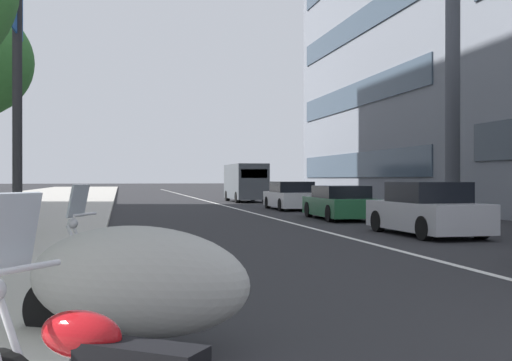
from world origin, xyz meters
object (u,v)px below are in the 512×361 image
at_px(car_lead_in_lane, 427,211).
at_px(delivery_van_ahead, 245,182).
at_px(motorcycle_mid_row, 134,282).
at_px(motorcycle_far_end_row, 123,264).
at_px(car_following_behind, 291,196).
at_px(car_mid_block_traffic, 340,203).

height_order(car_lead_in_lane, delivery_van_ahead, delivery_van_ahead).
bearing_deg(car_lead_in_lane, delivery_van_ahead, -1.38).
xyz_separation_m(motorcycle_mid_row, car_lead_in_lane, (9.99, -8.07, 0.06)).
distance_m(motorcycle_mid_row, delivery_van_ahead, 36.09).
relative_size(motorcycle_far_end_row, car_following_behind, 0.43).
bearing_deg(motorcycle_far_end_row, delivery_van_ahead, -80.00).
xyz_separation_m(car_lead_in_lane, delivery_van_ahead, (25.19, 0.03, 0.67)).
height_order(car_following_behind, delivery_van_ahead, delivery_van_ahead).
relative_size(motorcycle_mid_row, delivery_van_ahead, 0.41).
height_order(car_lead_in_lane, car_mid_block_traffic, car_lead_in_lane).
distance_m(motorcycle_far_end_row, car_mid_block_traffic, 16.45).
relative_size(motorcycle_mid_row, car_mid_block_traffic, 0.51).
height_order(motorcycle_mid_row, delivery_van_ahead, delivery_van_ahead).
bearing_deg(car_lead_in_lane, car_mid_block_traffic, -1.28).
bearing_deg(delivery_van_ahead, car_lead_in_lane, -179.84).
height_order(car_lead_in_lane, car_following_behind, car_lead_in_lane).
distance_m(motorcycle_far_end_row, car_following_behind, 23.41).
bearing_deg(car_lead_in_lane, car_following_behind, -2.07).
xyz_separation_m(car_mid_block_traffic, delivery_van_ahead, (18.31, 0.01, 0.72)).
bearing_deg(motorcycle_mid_row, car_lead_in_lane, -100.71).
relative_size(motorcycle_far_end_row, car_lead_in_lane, 0.47).
distance_m(car_following_behind, delivery_van_ahead, 10.74).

